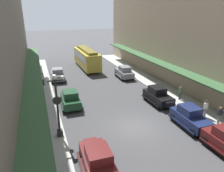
{
  "coord_description": "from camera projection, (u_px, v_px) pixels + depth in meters",
  "views": [
    {
      "loc": [
        -7.42,
        -14.57,
        9.7
      ],
      "look_at": [
        0.0,
        6.0,
        1.8
      ],
      "focal_mm": 33.72,
      "sensor_mm": 36.0,
      "label": 1
    }
  ],
  "objects": [
    {
      "name": "parked_car_0",
      "position": [
        58.0,
        74.0,
        30.58
      ],
      "size": [
        2.31,
        4.32,
        1.84
      ],
      "color": "slate",
      "rests_on": "ground"
    },
    {
      "name": "parked_car_4",
      "position": [
        124.0,
        72.0,
        31.68
      ],
      "size": [
        2.18,
        4.27,
        1.84
      ],
      "color": "slate",
      "rests_on": "ground"
    },
    {
      "name": "pedestrian_3",
      "position": [
        43.0,
        79.0,
        28.09
      ],
      "size": [
        0.36,
        0.28,
        1.67
      ],
      "color": "#2D2D33",
      "rests_on": "sidewalk_left"
    },
    {
      "name": "parked_car_6",
      "position": [
        70.0,
        98.0,
        22.17
      ],
      "size": [
        2.2,
        4.28,
        1.84
      ],
      "color": "#193D23",
      "rests_on": "ground"
    },
    {
      "name": "sidewalk_right",
      "position": [
        203.0,
        113.0,
        20.92
      ],
      "size": [
        3.0,
        60.0,
        0.15
      ],
      "primitive_type": "cube",
      "color": "#B7B5AD",
      "rests_on": "ground"
    },
    {
      "name": "parked_car_2",
      "position": [
        158.0,
        95.0,
        22.98
      ],
      "size": [
        2.18,
        4.28,
        1.84
      ],
      "color": "black",
      "rests_on": "ground"
    },
    {
      "name": "streetcar",
      "position": [
        87.0,
        58.0,
        36.72
      ],
      "size": [
        2.7,
        9.65,
        3.46
      ],
      "color": "gold",
      "rests_on": "ground"
    },
    {
      "name": "fire_hydrant",
      "position": [
        160.0,
        89.0,
        25.81
      ],
      "size": [
        0.24,
        0.24,
        0.82
      ],
      "color": "#B21E19",
      "rests_on": "sidewalk_right"
    },
    {
      "name": "pedestrian_2",
      "position": [
        219.0,
        115.0,
        18.52
      ],
      "size": [
        0.36,
        0.24,
        1.64
      ],
      "color": "slate",
      "rests_on": "sidewalk_right"
    },
    {
      "name": "pedestrian_1",
      "position": [
        180.0,
        92.0,
        23.63
      ],
      "size": [
        0.36,
        0.28,
        1.67
      ],
      "color": "#2D2D33",
      "rests_on": "sidewalk_right"
    },
    {
      "name": "lamp_post_with_clock",
      "position": [
        57.0,
        104.0,
        16.04
      ],
      "size": [
        1.42,
        0.44,
        5.16
      ],
      "color": "black",
      "rests_on": "sidewalk_left"
    },
    {
      "name": "sidewalk_left",
      "position": [
        47.0,
        143.0,
        16.14
      ],
      "size": [
        3.0,
        60.0,
        0.15
      ],
      "primitive_type": "cube",
      "color": "#B7B5AD",
      "rests_on": "ground"
    },
    {
      "name": "pedestrian_4",
      "position": [
        32.0,
        76.0,
        29.4
      ],
      "size": [
        0.36,
        0.28,
        1.67
      ],
      "color": "#2D2D33",
      "rests_on": "sidewalk_left"
    },
    {
      "name": "pedestrian_0",
      "position": [
        205.0,
        108.0,
        19.72
      ],
      "size": [
        0.36,
        0.28,
        1.67
      ],
      "color": "slate",
      "rests_on": "sidewalk_right"
    },
    {
      "name": "parked_car_5",
      "position": [
        98.0,
        160.0,
        13.07
      ],
      "size": [
        2.24,
        4.3,
        1.84
      ],
      "color": "#591919",
      "rests_on": "ground"
    },
    {
      "name": "ground_plane",
      "position": [
        135.0,
        127.0,
        18.55
      ],
      "size": [
        200.0,
        200.0,
        0.0
      ],
      "primitive_type": "plane",
      "color": "#424244"
    },
    {
      "name": "parked_car_1",
      "position": [
        190.0,
        117.0,
        18.33
      ],
      "size": [
        2.19,
        4.28,
        1.84
      ],
      "color": "#19234C",
      "rests_on": "ground"
    }
  ]
}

